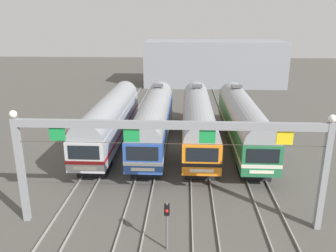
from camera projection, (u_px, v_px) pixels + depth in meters
The scene contains 9 objects.
ground_plane at pixel (176, 145), 33.61m from camera, with size 160.00×160.00×0.00m, color #4C4944.
track_bed at pixel (179, 104), 49.79m from camera, with size 14.20×70.00×0.15m.
commuter_train_stainless at pixel (110, 118), 33.11m from camera, with size 2.88×18.06×4.77m.
commuter_train_blue at pixel (154, 119), 32.91m from camera, with size 2.88×18.06×5.05m.
commuter_train_orange at pixel (198, 119), 32.70m from camera, with size 2.88×18.06×5.05m.
commuter_train_green at pixel (243, 120), 32.49m from camera, with size 2.88×18.06×5.05m.
catenary_gantry at pixel (169, 144), 19.21m from camera, with size 17.93×0.44×6.97m.
yard_signal_mast at pixel (167, 218), 17.86m from camera, with size 0.28×0.35×2.76m.
maintenance_building at pixel (214, 63), 63.65m from camera, with size 25.08×10.00×8.02m, color gray.
Camera 1 is at (0.86, -31.51, 11.84)m, focal length 36.66 mm.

